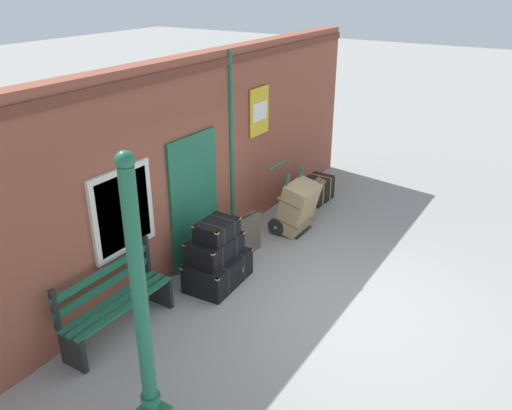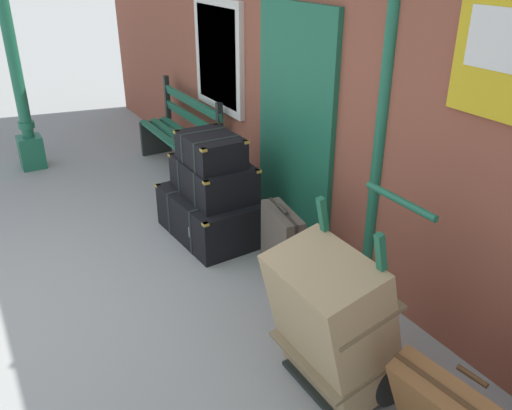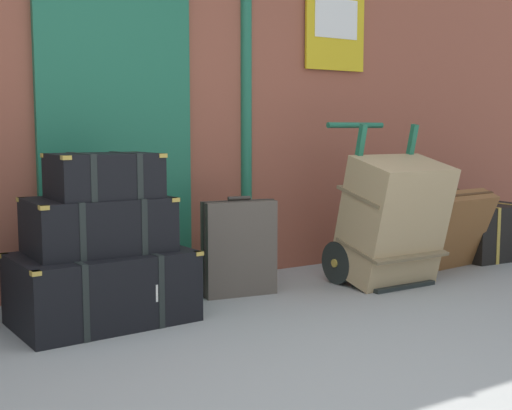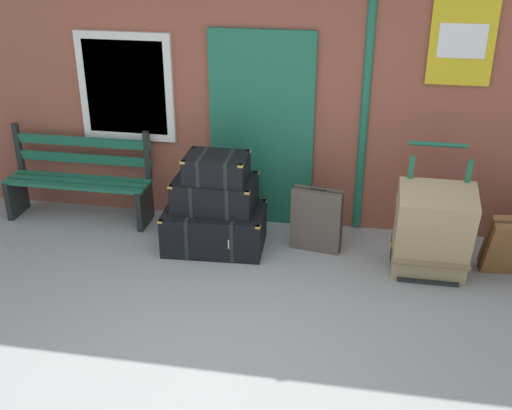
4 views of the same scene
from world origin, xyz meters
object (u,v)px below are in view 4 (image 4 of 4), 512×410
platform_bench (79,180)px  steamer_trunk_base (215,228)px  steamer_trunk_top (216,168)px  steamer_trunk_middle (215,193)px  large_brown_trunk (433,231)px  porters_trolley (429,242)px  suitcase_beige (317,220)px

platform_bench → steamer_trunk_base: 1.70m
steamer_trunk_base → steamer_trunk_top: size_ratio=1.70×
steamer_trunk_middle → large_brown_trunk: bearing=-6.8°
porters_trolley → large_brown_trunk: bearing=-90.0°
platform_bench → porters_trolley: 3.78m
steamer_trunk_top → porters_trolley: 2.17m
steamer_trunk_top → porters_trolley: bearing=-1.4°
platform_bench → porters_trolley: (3.75, -0.44, -0.17)m
steamer_trunk_top → platform_bench: bearing=166.6°
steamer_trunk_middle → steamer_trunk_top: steamer_trunk_top is taller
steamer_trunk_middle → suitcase_beige: size_ratio=1.17×
platform_bench → steamer_trunk_base: (1.63, -0.42, -0.23)m
platform_bench → steamer_trunk_middle: bearing=-12.6°
steamer_trunk_middle → large_brown_trunk: 2.14m
large_brown_trunk → steamer_trunk_middle: bearing=173.2°
steamer_trunk_base → porters_trolley: size_ratio=0.88×
steamer_trunk_base → steamer_trunk_top: (0.03, 0.02, 0.66)m
porters_trolley → steamer_trunk_base: bearing=179.2°
platform_bench → large_brown_trunk: size_ratio=1.67×
platform_bench → steamer_trunk_middle: 1.68m
large_brown_trunk → suitcase_beige: size_ratio=1.38×
steamer_trunk_top → large_brown_trunk: (2.09, -0.22, -0.39)m
large_brown_trunk → suitcase_beige: large_brown_trunk is taller
steamer_trunk_middle → steamer_trunk_base: bearing=-91.6°
steamer_trunk_middle → porters_trolley: (2.12, -0.08, -0.31)m
steamer_trunk_base → steamer_trunk_middle: steamer_trunk_middle is taller
steamer_trunk_middle → suitcase_beige: (1.02, 0.10, -0.25)m
platform_bench → large_brown_trunk: (3.75, -0.62, 0.03)m
steamer_trunk_middle → suitcase_beige: 1.06m
steamer_trunk_base → porters_trolley: bearing=-0.8°
platform_bench → steamer_trunk_top: (1.66, -0.40, 0.43)m
porters_trolley → large_brown_trunk: size_ratio=1.25×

